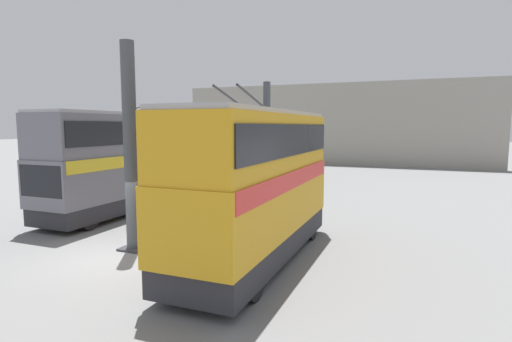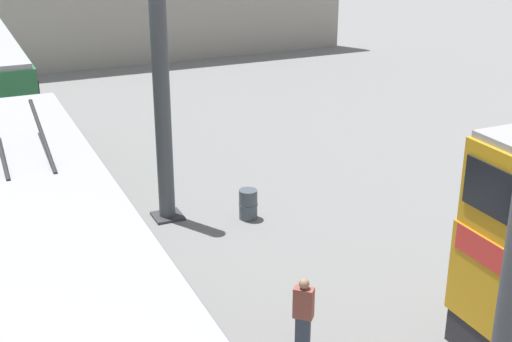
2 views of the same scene
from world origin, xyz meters
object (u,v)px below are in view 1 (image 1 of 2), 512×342
(bus_left_near, at_px, (257,177))
(bus_right_near, at_px, (127,156))
(oil_drum, at_px, (293,189))
(person_aisle_midway, at_px, (225,197))
(bus_right_mid, at_px, (235,145))
(person_by_left_row, at_px, (221,212))

(bus_left_near, bearing_deg, bus_right_near, 62.78)
(bus_right_near, relative_size, oil_drum, 11.32)
(person_aisle_midway, distance_m, oil_drum, 6.82)
(bus_right_near, xyz_separation_m, bus_right_mid, (13.41, 0.00, -0.01))
(bus_right_mid, bearing_deg, oil_drum, -130.70)
(bus_left_near, relative_size, bus_right_near, 0.86)
(bus_left_near, xyz_separation_m, oil_drum, (12.29, 2.39, -2.36))
(bus_left_near, height_order, oil_drum, bus_left_near)
(bus_right_near, xyz_separation_m, person_aisle_midway, (0.94, -5.21, -2.00))
(oil_drum, bearing_deg, bus_right_mid, 49.30)
(person_by_left_row, height_order, oil_drum, person_by_left_row)
(bus_left_near, distance_m, person_aisle_midway, 7.21)
(bus_right_near, distance_m, oil_drum, 10.46)
(bus_left_near, bearing_deg, person_by_left_row, 46.98)
(bus_left_near, height_order, person_by_left_row, bus_left_near)
(bus_right_mid, relative_size, person_aisle_midway, 5.94)
(person_by_left_row, xyz_separation_m, oil_drum, (9.95, -0.11, -0.49))
(person_aisle_midway, bearing_deg, person_by_left_row, -112.91)
(bus_right_mid, xyz_separation_m, person_by_left_row, (-15.82, -6.72, -1.95))
(bus_left_near, bearing_deg, oil_drum, 11.02)
(bus_left_near, relative_size, oil_drum, 9.77)
(bus_left_near, relative_size, person_aisle_midway, 5.22)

